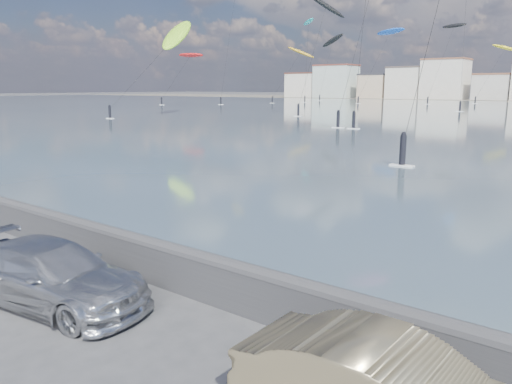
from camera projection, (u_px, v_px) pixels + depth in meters
ground at (78, 340)px, 9.02m from camera, size 700.00×700.00×0.00m
seawall at (184, 268)px, 11.00m from camera, size 400.00×0.36×1.08m
car_silver at (52, 275)px, 10.38m from camera, size 4.78×2.52×1.32m
kitesurfer_0 at (326, 8)px, 84.40m from camera, size 6.08×16.49×20.47m
kitesurfer_4 at (505, 49)px, 142.37m from camera, size 7.60×19.79×16.79m
kitesurfer_7 at (454, 26)px, 134.71m from camera, size 9.48×15.60×21.77m
kitesurfer_9 at (308, 23)px, 149.30m from camera, size 7.65×10.18×24.71m
kitesurfer_10 at (333, 41)px, 164.68m from camera, size 7.99×7.70×22.21m
kitesurfer_12 at (390, 32)px, 139.27m from camera, size 10.87×15.67×20.79m
kitesurfer_16 at (177, 35)px, 78.60m from camera, size 6.74×18.20×15.75m
kitesurfer_18 at (190, 56)px, 130.05m from camera, size 10.72×12.02×13.46m
kitesurfer_19 at (300, 53)px, 143.82m from camera, size 8.62×13.15×16.29m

